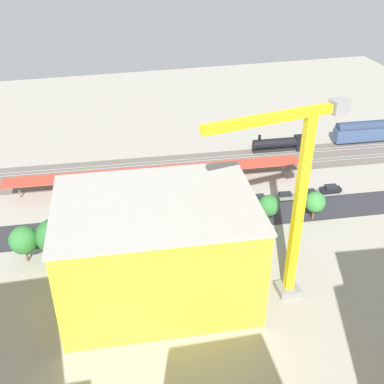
% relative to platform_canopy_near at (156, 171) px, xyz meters
% --- Properties ---
extents(ground_plane, '(202.17, 202.17, 0.00)m').
position_rel_platform_canopy_near_xyz_m(ground_plane, '(-6.02, 11.16, -3.94)').
color(ground_plane, '#9E998C').
rests_on(ground_plane, ground).
extents(rail_bed, '(126.97, 21.70, 0.01)m').
position_rel_platform_canopy_near_xyz_m(rail_bed, '(-6.02, -8.12, -3.94)').
color(rail_bed, '#665E54').
rests_on(rail_bed, ground).
extents(street_asphalt, '(126.68, 17.17, 0.01)m').
position_rel_platform_canopy_near_xyz_m(street_asphalt, '(-6.02, 15.91, -3.94)').
color(street_asphalt, '#2D2D33').
rests_on(street_asphalt, ground).
extents(track_rails, '(126.10, 15.29, 0.12)m').
position_rel_platform_canopy_near_xyz_m(track_rails, '(-6.02, -8.12, -3.76)').
color(track_rails, '#9E9EA8').
rests_on(track_rails, ground).
extents(platform_canopy_near, '(68.75, 8.84, 4.18)m').
position_rel_platform_canopy_near_xyz_m(platform_canopy_near, '(0.00, 0.00, 0.00)').
color(platform_canopy_near, '#C63D2D').
rests_on(platform_canopy_near, ground).
extents(locomotive, '(15.44, 3.61, 5.00)m').
position_rel_platform_canopy_near_xyz_m(locomotive, '(-35.66, -10.88, -2.14)').
color(locomotive, black).
rests_on(locomotive, ground).
extents(passenger_coach, '(19.98, 4.45, 6.07)m').
position_rel_platform_canopy_near_xyz_m(passenger_coach, '(-61.33, -10.89, -0.77)').
color(passenger_coach, black).
rests_on(passenger_coach, ground).
extents(parked_car_0, '(4.85, 2.07, 1.81)m').
position_rel_platform_canopy_near_xyz_m(parked_car_0, '(-38.21, 12.02, -3.15)').
color(parked_car_0, black).
rests_on(parked_car_0, ground).
extents(parked_car_1, '(4.77, 2.19, 1.69)m').
position_rel_platform_canopy_near_xyz_m(parked_car_1, '(-32.57, 12.68, -3.20)').
color(parked_car_1, black).
rests_on(parked_car_1, ground).
extents(parked_car_2, '(4.91, 2.16, 1.75)m').
position_rel_platform_canopy_near_xyz_m(parked_car_2, '(-26.80, 12.60, -3.17)').
color(parked_car_2, black).
rests_on(parked_car_2, ground).
extents(parked_car_3, '(4.41, 1.97, 1.75)m').
position_rel_platform_canopy_near_xyz_m(parked_car_3, '(-20.69, 12.28, -3.17)').
color(parked_car_3, black).
rests_on(parked_car_3, ground).
extents(parked_car_4, '(4.79, 1.83, 1.60)m').
position_rel_platform_canopy_near_xyz_m(parked_car_4, '(-14.72, 12.67, -3.23)').
color(parked_car_4, black).
rests_on(parked_car_4, ground).
extents(construction_building, '(32.03, 23.70, 17.52)m').
position_rel_platform_canopy_near_xyz_m(construction_building, '(5.65, 35.12, 4.81)').
color(construction_building, yellow).
rests_on(construction_building, ground).
extents(construction_roof_slab, '(32.67, 24.34, 0.40)m').
position_rel_platform_canopy_near_xyz_m(construction_roof_slab, '(5.65, 35.12, 13.77)').
color(construction_roof_slab, '#ADA89E').
rests_on(construction_roof_slab, construction_building).
extents(tower_crane, '(22.09, 5.45, 33.69)m').
position_rel_platform_canopy_near_xyz_m(tower_crane, '(-14.34, 40.60, 15.43)').
color(tower_crane, gray).
rests_on(tower_crane, ground).
extents(box_truck_0, '(9.50, 2.73, 3.14)m').
position_rel_platform_canopy_near_xyz_m(box_truck_0, '(16.15, 19.45, -2.37)').
color(box_truck_0, black).
rests_on(box_truck_0, ground).
extents(box_truck_1, '(8.68, 2.45, 3.65)m').
position_rel_platform_canopy_near_xyz_m(box_truck_1, '(-7.79, 19.84, -2.16)').
color(box_truck_1, black).
rests_on(box_truck_1, ground).
extents(box_truck_2, '(9.96, 3.22, 3.63)m').
position_rel_platform_canopy_near_xyz_m(box_truck_2, '(14.79, 17.52, -2.19)').
color(box_truck_2, black).
rests_on(box_truck_2, ground).
extents(street_tree_0, '(4.66, 4.66, 6.85)m').
position_rel_platform_canopy_near_xyz_m(street_tree_0, '(-2.88, 20.21, 0.55)').
color(street_tree_0, brown).
rests_on(street_tree_0, ground).
extents(street_tree_1, '(4.27, 4.27, 7.16)m').
position_rel_platform_canopy_near_xyz_m(street_tree_1, '(-19.15, 21.37, 1.05)').
color(street_tree_1, brown).
rests_on(street_tree_1, ground).
extents(street_tree_2, '(5.54, 5.54, 8.22)m').
position_rel_platform_canopy_near_xyz_m(street_tree_2, '(9.71, 21.80, 1.49)').
color(street_tree_2, brown).
rests_on(street_tree_2, ground).
extents(street_tree_3, '(6.40, 6.40, 8.12)m').
position_rel_platform_canopy_near_xyz_m(street_tree_3, '(22.75, 21.73, 0.97)').
color(street_tree_3, brown).
rests_on(street_tree_3, ground).
extents(street_tree_4, '(4.31, 4.31, 6.47)m').
position_rel_platform_canopy_near_xyz_m(street_tree_4, '(-29.41, 21.25, 0.33)').
color(street_tree_4, brown).
rests_on(street_tree_4, ground).
extents(street_tree_5, '(5.21, 5.21, 7.37)m').
position_rel_platform_canopy_near_xyz_m(street_tree_5, '(27.94, 21.55, 0.81)').
color(street_tree_5, brown).
rests_on(street_tree_5, ground).
extents(traffic_light, '(0.50, 0.36, 6.89)m').
position_rel_platform_canopy_near_xyz_m(traffic_light, '(6.33, 11.03, 0.61)').
color(traffic_light, '#333333').
rests_on(traffic_light, ground).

